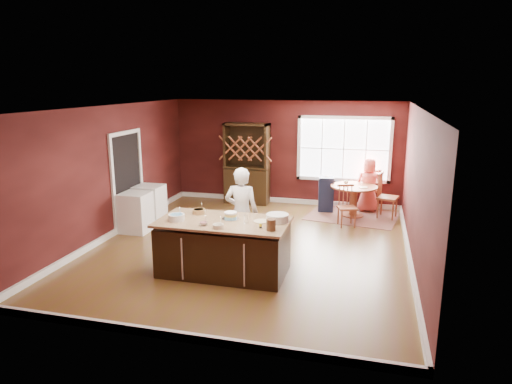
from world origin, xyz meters
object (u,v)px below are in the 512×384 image
kitchen_island (224,248)px  high_chair (326,193)px  chair_east (388,195)px  hutch (247,164)px  seated_woman (369,185)px  toddler (324,179)px  dryer (150,204)px  baker (241,213)px  dining_table (354,195)px  layer_cake (231,216)px  washer (136,212)px  chair_south (347,206)px  chair_north (369,188)px

kitchen_island → high_chair: bearing=73.5°
chair_east → hutch: (-3.60, 0.54, 0.51)m
seated_woman → hutch: (-3.14, 0.06, 0.38)m
kitchen_island → seated_woman: size_ratio=1.61×
toddler → hutch: size_ratio=0.12×
chair_east → seated_woman: (-0.45, 0.48, 0.13)m
toddler → high_chair: bearing=-40.1°
seated_woman → high_chair: bearing=12.1°
dryer → seated_woman: bearing=25.0°
baker → toddler: baker is taller
dining_table → seated_woman: seated_woman is taller
layer_cake → hutch: (-0.96, 4.45, 0.08)m
high_chair → washer: bearing=-152.8°
toddler → chair_south: bearing=-61.2°
chair_east → dryer: (-5.26, -1.76, -0.11)m
seated_woman → chair_east: bearing=132.5°
kitchen_island → dryer: 3.39m
layer_cake → dryer: size_ratio=0.34×
dryer → hutch: bearing=54.1°
chair_south → high_chair: chair_south is taller
toddler → washer: (-3.72, -2.70, -0.38)m
chair_north → hutch: 3.21m
baker → seated_woman: (2.19, 3.72, -0.17)m
chair_east → hutch: size_ratio=0.52×
high_chair → dryer: (-3.79, -2.01, -0.02)m
kitchen_island → washer: kitchen_island is taller
chair_south → seated_woman: 1.45m
baker → toddler: bearing=-110.4°
layer_cake → chair_north: (2.19, 4.69, -0.46)m
chair_east → dryer: chair_east is taller
layer_cake → toddler: size_ratio=1.14×
chair_south → chair_north: (0.44, 1.67, 0.05)m
chair_south → hutch: bearing=133.2°
washer → dryer: bearing=90.0°
layer_cake → chair_south: 3.53m
baker → toddler: 3.71m
seated_woman → chair_south: bearing=71.3°
chair_south → dryer: (-4.37, -0.88, -0.03)m
high_chair → dryer: bearing=-159.8°
chair_east → high_chair: size_ratio=1.21×
chair_east → toddler: 1.59m
layer_cake → washer: 3.07m
dryer → chair_south: bearing=11.3°
chair_south → baker: bearing=-145.9°
chair_north → dryer: chair_north is taller
chair_north → toddler: chair_north is taller
hutch → chair_north: bearing=4.5°
chair_south → hutch: size_ratio=0.44×
chair_east → high_chair: (-1.48, 0.24, -0.09)m
chair_south → dryer: bearing=172.2°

